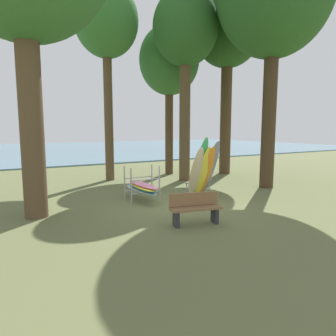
{
  "coord_description": "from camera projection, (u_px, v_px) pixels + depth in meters",
  "views": [
    {
      "loc": [
        -5.45,
        -8.6,
        2.57
      ],
      "look_at": [
        0.23,
        1.17,
        1.1
      ],
      "focal_mm": 32.24,
      "sensor_mm": 36.0,
      "label": 1
    }
  ],
  "objects": [
    {
      "name": "ground_plane",
      "position": [
        179.0,
        204.0,
        10.42
      ],
      "size": [
        80.0,
        80.0,
        0.0
      ],
      "primitive_type": "plane",
      "color": "#60663D"
    },
    {
      "name": "lake_water",
      "position": [
        45.0,
        150.0,
        36.48
      ],
      "size": [
        80.0,
        36.0,
        0.1
      ],
      "primitive_type": "cube",
      "color": "slate",
      "rests_on": "ground"
    },
    {
      "name": "tree_mid_behind",
      "position": [
        169.0,
        62.0,
        16.59
      ],
      "size": [
        3.3,
        3.3,
        8.23
      ],
      "color": "#4C3823",
      "rests_on": "ground"
    },
    {
      "name": "tree_far_left_back",
      "position": [
        106.0,
        23.0,
        14.32
      ],
      "size": [
        3.07,
        3.07,
        9.47
      ],
      "color": "brown",
      "rests_on": "ground"
    },
    {
      "name": "tree_far_right_back",
      "position": [
        228.0,
        29.0,
        16.52
      ],
      "size": [
        3.94,
        3.94,
        10.47
      ],
      "color": "#4C3823",
      "rests_on": "ground"
    },
    {
      "name": "tree_deep_back",
      "position": [
        185.0,
        32.0,
        14.29
      ],
      "size": [
        3.12,
        3.12,
        9.14
      ],
      "color": "brown",
      "rests_on": "ground"
    },
    {
      "name": "leaning_board_pile",
      "position": [
        203.0,
        170.0,
        11.37
      ],
      "size": [
        1.4,
        1.03,
        2.28
      ],
      "color": "#C6B289",
      "rests_on": "ground"
    },
    {
      "name": "board_storage_rack",
      "position": [
        142.0,
        187.0,
        10.85
      ],
      "size": [
        1.15,
        2.13,
        1.25
      ],
      "color": "#9EA0A5",
      "rests_on": "ground"
    },
    {
      "name": "park_bench",
      "position": [
        195.0,
        208.0,
        8.14
      ],
      "size": [
        1.46,
        0.72,
        0.85
      ],
      "color": "#2D2D33",
      "rests_on": "ground"
    }
  ]
}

